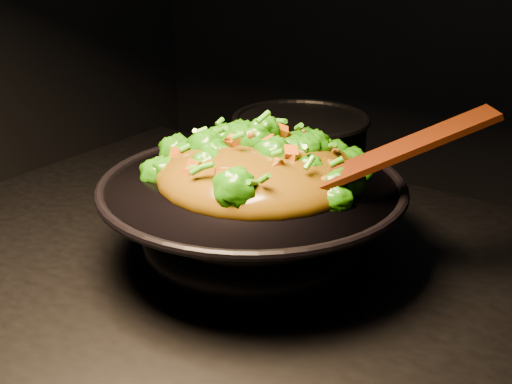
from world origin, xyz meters
The scene contains 4 objects.
wok centered at (-0.02, 0.03, 0.96)m, with size 0.43×0.43×0.12m, color black, non-canonical shape.
stir_fry centered at (-0.03, 0.06, 1.07)m, with size 0.30×0.30×0.10m, color #206E07, non-canonical shape.
spatula centered at (0.14, 0.09, 1.08)m, with size 0.33×0.05×0.01m, color #371A07.
back_pot centered at (-0.12, 0.32, 0.97)m, with size 0.24×0.24×0.14m, color black.
Camera 1 is at (0.47, -0.66, 1.36)m, focal length 45.00 mm.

